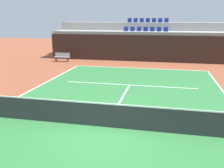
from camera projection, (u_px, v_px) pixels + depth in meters
name	position (u px, v px, depth m)	size (l,w,h in m)	color
ground_plane	(105.00, 127.00, 9.62)	(80.00, 80.00, 0.00)	brown
court_surface	(105.00, 127.00, 9.61)	(11.00, 24.00, 0.01)	#2D7238
baseline_far	(139.00, 68.00, 20.90)	(11.00, 0.10, 0.00)	white
service_line_far	(130.00, 85.00, 15.66)	(8.26, 0.10, 0.00)	white
centre_service_line	(120.00, 101.00, 12.64)	(0.10, 6.40, 0.00)	white
back_wall	(144.00, 48.00, 23.98)	(18.85, 0.30, 2.53)	black
stands_tier_lower	(145.00, 45.00, 25.22)	(18.85, 2.40, 2.81)	#9E9E99
stands_tier_upper	(147.00, 39.00, 27.38)	(18.85, 2.40, 3.65)	#9E9E99
seating_row_lower	(146.00, 30.00, 24.91)	(4.41, 0.44, 0.44)	navy
seating_row_upper	(148.00, 21.00, 26.97)	(4.41, 0.44, 0.44)	navy
tennis_net	(105.00, 115.00, 9.49)	(11.08, 0.08, 1.07)	black
player_bench	(62.00, 56.00, 24.09)	(1.50, 0.40, 0.85)	#99999E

